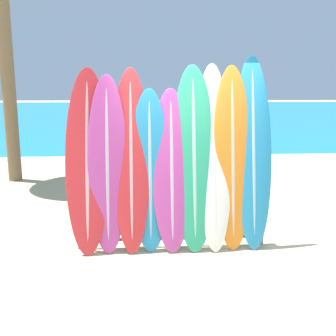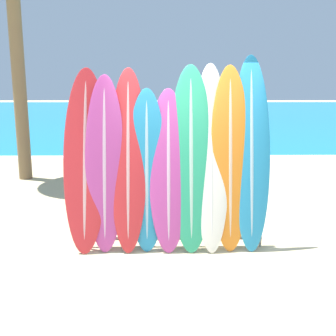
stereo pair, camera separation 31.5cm
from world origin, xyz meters
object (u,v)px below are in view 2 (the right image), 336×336
Objects in this scene: surfboard_slot_8 at (251,153)px; person_mid_beach at (199,143)px; surfboard_slot_3 at (147,170)px; surfboard_slot_5 at (191,158)px; surfboard_slot_1 at (105,164)px; person_far_right at (89,141)px; surfboard_rack at (169,212)px; surfboard_slot_7 at (230,158)px; surfboard_slot_4 at (169,170)px; surfboard_slot_2 at (128,160)px; surfboard_slot_0 at (85,159)px; person_near_water at (151,153)px; person_far_left at (232,137)px; surfboard_slot_6 at (211,157)px.

person_mid_beach is at bearing 94.40° from surfboard_slot_8.
surfboard_slot_3 is 0.87× the size of surfboard_slot_5.
surfboard_slot_1 reaches higher than person_far_right.
surfboard_slot_8 is (1.11, 0.04, 0.80)m from surfboard_rack.
surfboard_slot_8 reaches higher than surfboard_slot_7.
surfboard_slot_8 is at bearing 71.54° from person_far_right.
surfboard_slot_1 is at bearing 50.80° from person_far_right.
surfboard_rack is at bearing -178.23° from surfboard_slot_7.
surfboard_rack is 0.58m from surfboard_slot_4.
person_mid_beach is (-0.32, 4.11, -0.40)m from surfboard_slot_8.
surfboard_slot_2 is at bearing 3.62° from surfboard_slot_1.
surfboard_slot_0 is at bearing 179.22° from surfboard_slot_7.
surfboard_slot_2 reaches higher than person_near_water.
surfboard_slot_5 reaches higher than person_far_left.
person_near_water is at bearing 84.55° from surfboard_slot_2.
surfboard_slot_7 is at bearing -4.55° from surfboard_slot_6.
surfboard_slot_1 is at bearing -178.54° from surfboard_slot_6.
surfboard_slot_1 is 1.16m from surfboard_slot_5.
surfboard_slot_8 is (1.96, 0.03, 0.13)m from surfboard_slot_1.
surfboard_slot_1 is at bearing -9.17° from surfboard_slot_0.
person_far_left is at bearing 70.73° from surfboard_slot_4.
person_far_right is (-3.63, -0.39, -0.05)m from person_far_left.
surfboard_slot_8 is (0.81, 0.01, 0.06)m from surfboard_slot_5.
surfboard_slot_7 is 1.47× the size of person_near_water.
surfboard_slot_0 is 4.58m from person_far_right.
surfboard_rack is 0.99× the size of surfboard_slot_8.
surfboard_slot_1 reaches higher than surfboard_slot_3.
surfboard_slot_3 is (0.56, -0.01, -0.09)m from surfboard_slot_1.
surfboard_rack is 0.65m from surfboard_slot_3.
surfboard_slot_0 is 1.49× the size of person_far_right.
surfboard_rack is at bearing 60.50° from person_far_right.
surfboard_slot_5 reaches higher than surfboard_slot_4.
surfboard_slot_1 is (0.27, -0.04, -0.05)m from surfboard_slot_0.
surfboard_slot_4 is 1.13m from surfboard_slot_8.
surfboard_slot_3 reaches higher than person_far_left.
surfboard_slot_1 is at bearing -176.38° from surfboard_slot_2.
surfboard_slot_7 is 1.50× the size of person_mid_beach.
person_far_left is at bearing 62.40° from surfboard_slot_1.
surfboard_slot_5 reaches higher than person_mid_beach.
surfboard_slot_1 is 4.67m from person_far_right.
surfboard_slot_5 is (0.59, 0.03, 0.16)m from surfboard_slot_3.
person_mid_beach is (1.10, 1.68, -0.02)m from person_near_water.
surfboard_slot_7 is at bearing 170.50° from person_near_water.
person_far_left is 3.65m from person_far_right.
surfboard_slot_5 is (0.84, 0.01, 0.02)m from surfboard_slot_2.
person_mid_beach is (0.79, 4.15, 0.40)m from surfboard_rack.
surfboard_slot_1 reaches higher than person_near_water.
surfboard_slot_1 is (-0.86, 0.01, 0.67)m from surfboard_rack.
surfboard_slot_7 is 1.43× the size of person_far_left.
surfboard_slot_5 is 0.27m from surfboard_slot_6.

